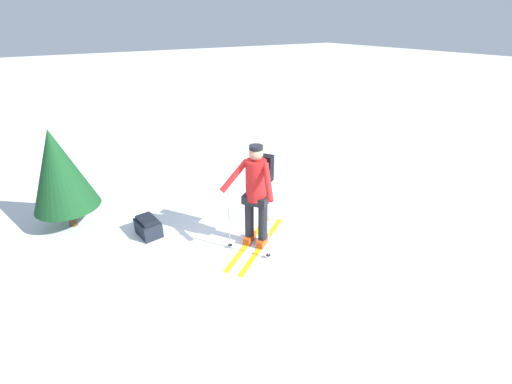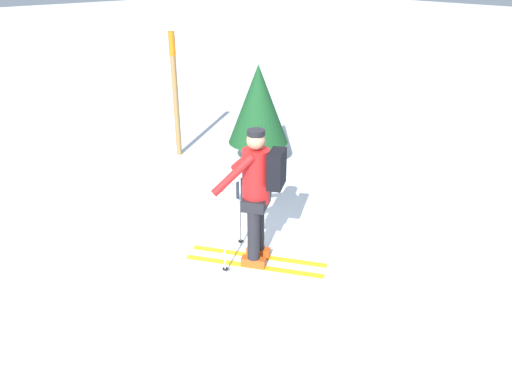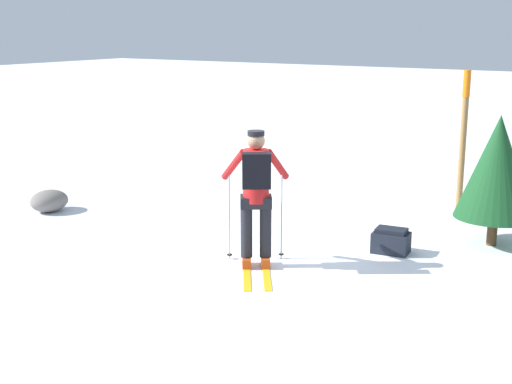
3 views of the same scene
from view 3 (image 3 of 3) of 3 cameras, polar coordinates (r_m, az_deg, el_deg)
The scene contains 6 objects.
ground_plane at distance 9.83m, azimuth 1.93°, elevation -4.64°, with size 80.00×80.00×0.00m, color white.
skier at distance 8.87m, azimuth 0.00°, elevation 0.18°, with size 1.66×1.27×1.75m.
dropped_backpack at distance 9.83m, azimuth 10.75°, elevation -3.88°, with size 0.39×0.52×0.34m.
trail_marker at distance 11.77m, azimuth 16.26°, elevation 4.58°, with size 0.11×0.11×2.33m.
rock_boulder at distance 12.24m, azimuth -16.22°, elevation -0.69°, with size 0.65×0.56×0.36m, color slate.
pine_tree at distance 10.31m, azimuth 18.74°, elevation 1.89°, with size 1.10×1.10×1.83m.
Camera 3 is at (-8.07, -4.73, 3.04)m, focal length 50.00 mm.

